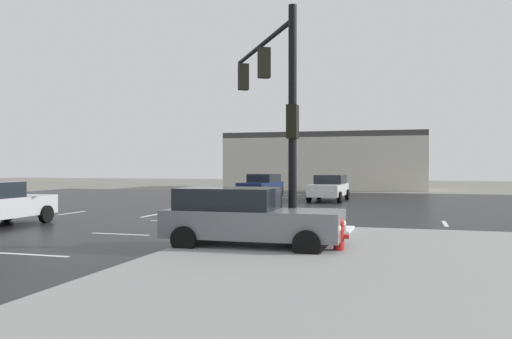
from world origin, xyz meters
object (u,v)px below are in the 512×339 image
sedan_grey (247,217)px  sedan_navy (262,185)px  traffic_signal_mast (274,92)px  fire_hydrant (339,234)px  sedan_white (329,187)px

sedan_grey → sedan_navy: bearing=103.9°
traffic_signal_mast → sedan_grey: (-0.14, -2.26, -3.52)m
sedan_grey → fire_hydrant: bearing=-5.2°
sedan_white → sedan_grey: bearing=3.9°
traffic_signal_mast → sedan_white: bearing=-28.5°
sedan_white → sedan_navy: 5.54m
sedan_grey → sedan_navy: size_ratio=0.98×
traffic_signal_mast → sedan_navy: traffic_signal_mast is taller
sedan_grey → sedan_white: bearing=91.4°
traffic_signal_mast → sedan_navy: (-5.84, 19.61, -3.52)m
traffic_signal_mast → sedan_white: size_ratio=1.37×
traffic_signal_mast → sedan_grey: traffic_signal_mast is taller
fire_hydrant → sedan_navy: bearing=110.1°
sedan_white → traffic_signal_mast: bearing=4.7°
traffic_signal_mast → sedan_white: (-0.85, 17.19, -3.52)m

